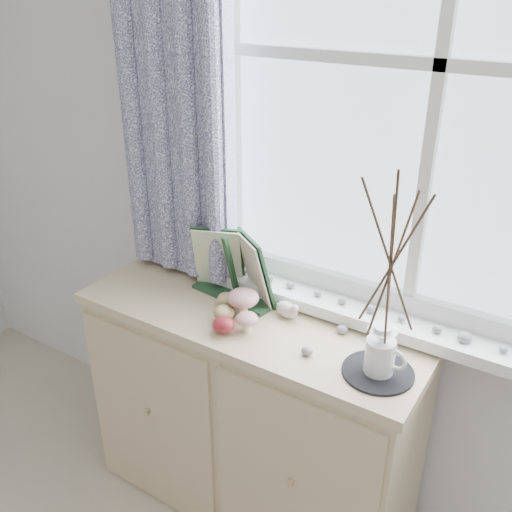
# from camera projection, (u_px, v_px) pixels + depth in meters

# --- Properties ---
(sideboard) EXTENTS (1.20, 0.45, 0.85)m
(sideboard) POSITION_uv_depth(u_px,v_px,m) (251.00, 414.00, 2.07)
(sideboard) COLOR tan
(sideboard) RESTS_ON ground
(botanical_book) EXTENTS (0.38, 0.17, 0.25)m
(botanical_book) POSITION_uv_depth(u_px,v_px,m) (229.00, 268.00, 1.91)
(botanical_book) COLOR #1D3D24
(botanical_book) RESTS_ON sideboard
(toadstool_cluster) EXTENTS (0.15, 0.16, 0.10)m
(toadstool_cluster) POSITION_uv_depth(u_px,v_px,m) (244.00, 304.00, 1.83)
(toadstool_cluster) COLOR silver
(toadstool_cluster) RESTS_ON sideboard
(wooden_eggs) EXTENTS (0.14, 0.18, 0.08)m
(wooden_eggs) POSITION_uv_depth(u_px,v_px,m) (225.00, 312.00, 1.84)
(wooden_eggs) COLOR tan
(wooden_eggs) RESTS_ON sideboard
(songbird_figurine) EXTENTS (0.12, 0.08, 0.06)m
(songbird_figurine) POSITION_uv_depth(u_px,v_px,m) (287.00, 309.00, 1.86)
(songbird_figurine) COLOR beige
(songbird_figurine) RESTS_ON sideboard
(crocheted_doily) EXTENTS (0.20, 0.20, 0.01)m
(crocheted_doily) POSITION_uv_depth(u_px,v_px,m) (378.00, 372.00, 1.61)
(crocheted_doily) COLOR black
(crocheted_doily) RESTS_ON sideboard
(twig_pitcher) EXTENTS (0.26, 0.26, 0.64)m
(twig_pitcher) POSITION_uv_depth(u_px,v_px,m) (391.00, 258.00, 1.45)
(twig_pitcher) COLOR white
(twig_pitcher) RESTS_ON crocheted_doily
(sideboard_pebbles) EXTENTS (0.26, 0.19, 0.03)m
(sideboard_pebbles) POSITION_uv_depth(u_px,v_px,m) (342.00, 350.00, 1.68)
(sideboard_pebbles) COLOR gray
(sideboard_pebbles) RESTS_ON sideboard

